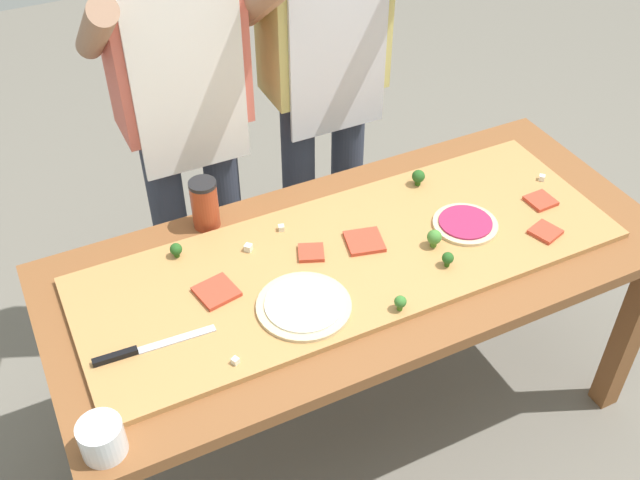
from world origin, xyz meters
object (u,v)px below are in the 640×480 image
object	(u,v)px
pizza_slice_far_right	(541,201)
cheese_crumble_a	(235,361)
chefs_knife	(137,350)
broccoli_floret_front_right	(176,249)
cook_left	(182,95)
broccoli_floret_back_mid	(400,302)
prep_table	(360,280)
broccoli_floret_front_left	(434,237)
pizza_whole_white_garlic	(304,305)
flour_cup	(102,440)
cook_right	(325,61)
cheese_crumble_c	(542,178)
pizza_slice_center	(311,253)
sauce_jar	(205,204)
pizza_slice_far_left	(545,232)
cheese_crumble_b	(248,248)
pizza_whole_beet_magenta	(465,224)
cheese_crumble_d	(281,228)
broccoli_floret_front_mid	(418,177)
pizza_slice_near_right	(216,292)
pizza_slice_near_left	(364,241)

from	to	relation	value
pizza_slice_far_right	cheese_crumble_a	size ratio (longest dim) A/B	4.87
cheese_crumble_a	chefs_knife	bearing A→B (deg)	145.67
broccoli_floret_front_right	cook_left	size ratio (longest dim) A/B	0.03
broccoli_floret_back_mid	cheese_crumble_a	xyz separation A→B (m)	(-0.45, 0.02, -0.02)
prep_table	broccoli_floret_front_left	size ratio (longest dim) A/B	32.68
pizza_whole_white_garlic	flour_cup	xyz separation A→B (m)	(-0.57, -0.19, 0.01)
broccoli_floret_front_right	cook_right	world-z (taller)	cook_right
broccoli_floret_front_left	cheese_crumble_c	distance (m)	0.49
pizza_whole_white_garlic	broccoli_floret_front_right	distance (m)	0.41
cheese_crumble_a	cook_left	xyz separation A→B (m)	(0.18, 0.87, 0.23)
pizza_slice_center	flour_cup	xyz separation A→B (m)	(-0.67, -0.36, 0.01)
pizza_slice_far_right	sauce_jar	distance (m)	1.01
pizza_slice_far_right	cook_right	bearing A→B (deg)	119.42
pizza_slice_far_right	cook_left	world-z (taller)	cook_left
pizza_slice_center	sauce_jar	world-z (taller)	sauce_jar
pizza_slice_far_left	cook_left	distance (m)	1.17
chefs_knife	cook_right	world-z (taller)	cook_right
pizza_slice_center	cheese_crumble_b	size ratio (longest dim) A/B	3.59
cook_left	pizza_whole_beet_magenta	bearing A→B (deg)	-48.23
cheese_crumble_c	cheese_crumble_d	distance (m)	0.85
cheese_crumble_c	broccoli_floret_front_mid	bearing A→B (deg)	157.38
pizza_slice_far_left	pizza_slice_center	bearing A→B (deg)	161.44
pizza_whole_beet_magenta	pizza_slice_far_right	xyz separation A→B (m)	(0.27, -0.01, -0.00)
broccoli_floret_front_right	prep_table	bearing A→B (deg)	-24.07
pizza_slice_near_right	cheese_crumble_c	distance (m)	1.10
prep_table	pizza_slice_far_left	distance (m)	0.56
broccoli_floret_front_left	broccoli_floret_front_mid	xyz separation A→B (m)	(0.11, 0.27, -0.00)
prep_table	pizza_slice_center	distance (m)	0.18
prep_table	pizza_whole_white_garlic	distance (m)	0.29
pizza_slice_near_left	broccoli_floret_front_right	world-z (taller)	broccoli_floret_front_right
pizza_slice_far_right	flour_cup	world-z (taller)	flour_cup
broccoli_floret_front_mid	pizza_slice_near_left	bearing A→B (deg)	-148.94
prep_table	pizza_slice_near_right	xyz separation A→B (m)	(-0.42, 0.02, 0.12)
pizza_slice_near_right	broccoli_floret_front_left	world-z (taller)	broccoli_floret_front_left
sauce_jar	broccoli_floret_front_left	bearing A→B (deg)	-36.18
pizza_slice_near_left	cheese_crumble_a	bearing A→B (deg)	-153.04
cheese_crumble_a	pizza_slice_center	bearing A→B (deg)	39.31
pizza_whole_white_garlic	sauce_jar	xyz separation A→B (m)	(-0.11, 0.45, 0.05)
broccoli_floret_front_left	pizza_slice_center	bearing A→B (deg)	159.74
pizza_slice_center	broccoli_floret_front_left	xyz separation A→B (m)	(0.33, -0.12, 0.03)
prep_table	pizza_whole_beet_magenta	distance (m)	0.35
broccoli_floret_front_left	pizza_whole_beet_magenta	bearing A→B (deg)	14.80
cheese_crumble_a	cook_right	bearing A→B (deg)	52.33
pizza_slice_near_right	broccoli_floret_front_left	bearing A→B (deg)	-8.45
broccoli_floret_front_mid	cook_left	xyz separation A→B (m)	(-0.59, 0.45, 0.21)
chefs_knife	prep_table	bearing A→B (deg)	7.12
prep_table	cook_left	bearing A→B (deg)	113.45
cheese_crumble_b	sauce_jar	size ratio (longest dim) A/B	0.13
pizza_whole_beet_magenta	pizza_slice_far_right	distance (m)	0.27
broccoli_floret_front_mid	pizza_slice_center	bearing A→B (deg)	-161.50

